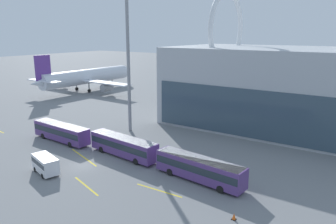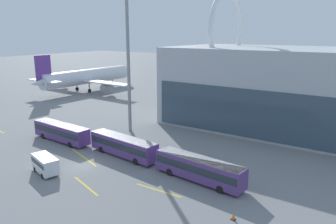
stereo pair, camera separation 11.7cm
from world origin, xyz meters
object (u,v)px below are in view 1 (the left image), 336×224
at_px(shuttle_bus_2, 199,168).
at_px(service_van_foreground, 45,163).
at_px(airliner_at_gate_near, 84,77).
at_px(traffic_cone_1, 50,155).
at_px(floodlight_mast, 128,41).
at_px(airliner_at_gate_far, 241,91).
at_px(shuttle_bus_1, 123,145).
at_px(traffic_cone_0, 234,216).
at_px(shuttle_bus_0, 61,131).

xyz_separation_m(shuttle_bus_2, service_van_foreground, (-18.83, -9.83, -0.42)).
height_order(airliner_at_gate_near, traffic_cone_1, airliner_at_gate_near).
height_order(shuttle_bus_2, floodlight_mast, floodlight_mast).
relative_size(airliner_at_gate_far, shuttle_bus_1, 3.21).
bearing_deg(traffic_cone_1, floodlight_mast, 86.06).
relative_size(airliner_at_gate_near, shuttle_bus_1, 3.12).
xyz_separation_m(shuttle_bus_2, traffic_cone_0, (7.51, -6.04, -1.50)).
xyz_separation_m(shuttle_bus_1, floodlight_mast, (-8.14, 11.14, 15.68)).
height_order(airliner_at_gate_near, floodlight_mast, floodlight_mast).
height_order(shuttle_bus_1, service_van_foreground, shuttle_bus_1).
height_order(shuttle_bus_1, traffic_cone_0, shuttle_bus_1).
height_order(airliner_at_gate_near, traffic_cone_0, airliner_at_gate_near).
bearing_deg(shuttle_bus_0, floodlight_mast, 65.73).
xyz_separation_m(airliner_at_gate_near, service_van_foreground, (45.29, -47.94, -3.22)).
bearing_deg(service_van_foreground, traffic_cone_1, -26.50).
relative_size(service_van_foreground, traffic_cone_1, 7.89).
relative_size(airliner_at_gate_far, traffic_cone_0, 57.67).
relative_size(shuttle_bus_2, service_van_foreground, 2.45).
bearing_deg(shuttle_bus_0, airliner_at_gate_near, 136.18).
bearing_deg(shuttle_bus_1, service_van_foreground, -107.50).
bearing_deg(airliner_at_gate_near, shuttle_bus_0, -134.44).
bearing_deg(shuttle_bus_1, traffic_cone_0, -12.39).
relative_size(airliner_at_gate_near, traffic_cone_1, 60.22).
bearing_deg(traffic_cone_0, shuttle_bus_1, 161.83).
bearing_deg(shuttle_bus_0, traffic_cone_1, -48.88).
distance_m(airliner_at_gate_far, traffic_cone_1, 49.30).
xyz_separation_m(airliner_at_gate_far, floodlight_mast, (-11.18, -29.65, 12.76)).
bearing_deg(traffic_cone_1, traffic_cone_0, -0.73).
height_order(airliner_at_gate_far, service_van_foreground, airliner_at_gate_far).
distance_m(airliner_at_gate_near, shuttle_bus_0, 52.11).
distance_m(airliner_at_gate_far, traffic_cone_0, 51.58).
bearing_deg(shuttle_bus_1, shuttle_bus_2, 1.48).
relative_size(airliner_at_gate_near, airliner_at_gate_far, 0.97).
relative_size(shuttle_bus_0, traffic_cone_1, 19.17).
bearing_deg(shuttle_bus_2, service_van_foreground, -146.79).
xyz_separation_m(airliner_at_gate_near, shuttle_bus_0, (35.83, -37.73, -2.80)).
distance_m(airliner_at_gate_far, service_van_foreground, 52.36).
xyz_separation_m(shuttle_bus_0, service_van_foreground, (9.46, -10.20, -0.42)).
relative_size(shuttle_bus_0, traffic_cone_0, 17.83).
xyz_separation_m(airliner_at_gate_near, traffic_cone_0, (71.63, -44.15, -4.30)).
bearing_deg(traffic_cone_1, airliner_at_gate_far, 75.36).
bearing_deg(shuttle_bus_2, airliner_at_gate_far, 110.52).
bearing_deg(airliner_at_gate_far, traffic_cone_0, -169.59).
relative_size(airliner_at_gate_far, floodlight_mast, 1.35).
relative_size(shuttle_bus_2, traffic_cone_1, 19.29).
relative_size(shuttle_bus_0, service_van_foreground, 2.43).
height_order(airliner_at_gate_far, traffic_cone_1, airliner_at_gate_far).
bearing_deg(shuttle_bus_0, service_van_foreground, -44.50).
bearing_deg(airliner_at_gate_near, floodlight_mast, -119.72).
bearing_deg(service_van_foreground, shuttle_bus_0, -31.87).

